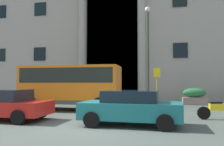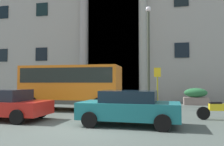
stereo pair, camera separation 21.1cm
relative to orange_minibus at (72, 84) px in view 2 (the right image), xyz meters
name	(u,v)px [view 2 (the right image)]	position (x,y,z in m)	size (l,w,h in m)	color
ground_plane	(85,130)	(2.79, -5.50, -1.71)	(80.00, 64.00, 0.12)	#47514C
office_building_facade	(136,5)	(2.78, 11.98, 8.85)	(34.38, 9.62, 21.01)	gray
orange_minibus	(72,84)	(0.00, 0.00, 0.00)	(6.17, 2.91, 2.77)	orange
bus_stop_sign	(157,83)	(5.33, 1.49, 0.02)	(0.44, 0.08, 2.70)	#999813
hedge_planter_west	(196,97)	(8.16, 5.05, -1.02)	(1.81, 0.90, 1.30)	gray
hedge_planter_east	(101,94)	(0.63, 4.66, -0.90)	(1.77, 0.77, 1.55)	slate
parked_hatchback_near	(129,107)	(4.31, -4.50, -0.93)	(4.07, 2.20, 1.40)	#18676D
parked_coupe_end	(0,104)	(-1.76, -4.40, -0.93)	(4.57, 2.08, 1.40)	#B51D16
scooter_by_planter	(219,110)	(8.18, -2.24, -1.19)	(2.08, 0.60, 0.89)	black
lamppost_plaza_centre	(149,48)	(4.66, 3.46, 2.69)	(0.40, 0.40, 7.44)	#373E30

